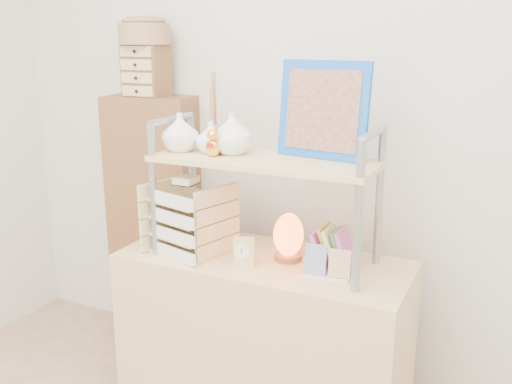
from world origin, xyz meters
TOP-DOWN VIEW (x-y plane):
  - room_shell at (0.00, 0.39)m, footprint 3.42×3.41m
  - desk at (0.00, 1.20)m, footprint 1.20×0.50m
  - cabinet at (-0.81, 1.57)m, footprint 0.48×0.30m
  - hutch at (-0.07, 1.21)m, footprint 0.90×0.34m
  - letter_tray at (-0.32, 1.13)m, footprint 0.33×0.32m
  - salt_lamp at (0.10, 1.23)m, footprint 0.13×0.12m
  - desk_clock at (-0.04, 1.09)m, footprint 0.09×0.06m
  - postcard_stand at (0.30, 1.12)m, footprint 0.18×0.06m
  - drawer_chest at (-0.81, 1.55)m, footprint 0.20×0.16m
  - woven_basket at (-0.81, 1.55)m, footprint 0.25×0.25m

SIDE VIEW (x-z plane):
  - desk at x=0.00m, z-range 0.00..0.75m
  - cabinet at x=-0.81m, z-range 0.00..1.35m
  - postcard_stand at x=0.30m, z-range 0.72..0.85m
  - desk_clock at x=-0.04m, z-range 0.75..0.87m
  - salt_lamp at x=0.10m, z-range 0.75..0.95m
  - letter_tray at x=-0.32m, z-range 0.72..1.05m
  - hutch at x=-0.07m, z-range 0.79..1.59m
  - drawer_chest at x=-0.81m, z-range 1.35..1.60m
  - woven_basket at x=-0.81m, z-range 1.60..1.70m
  - room_shell at x=0.00m, z-range 0.39..3.00m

